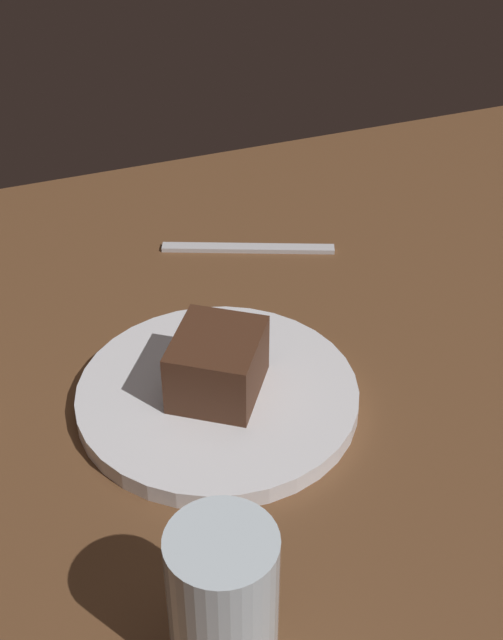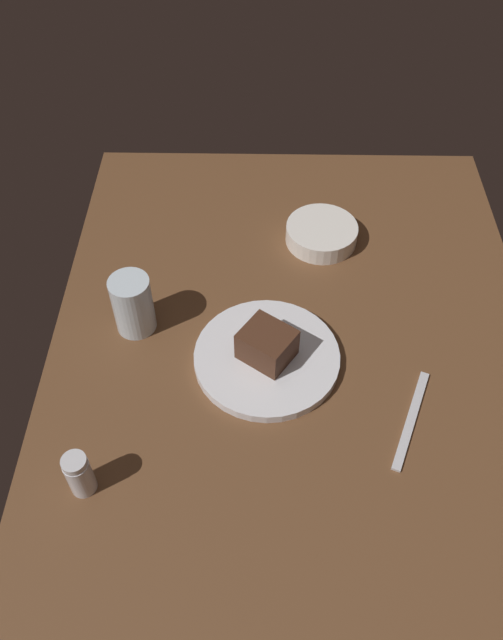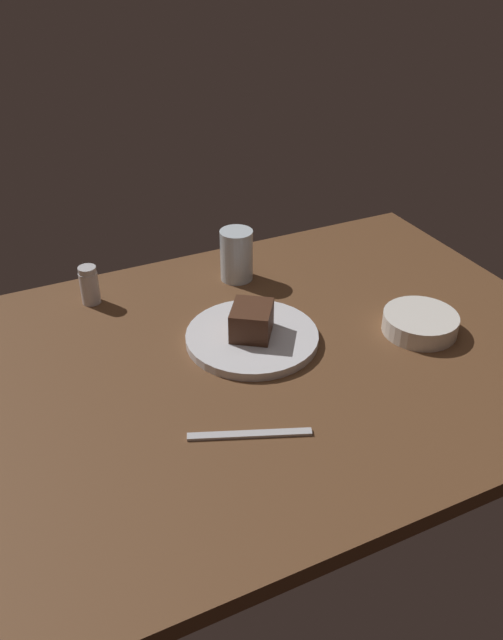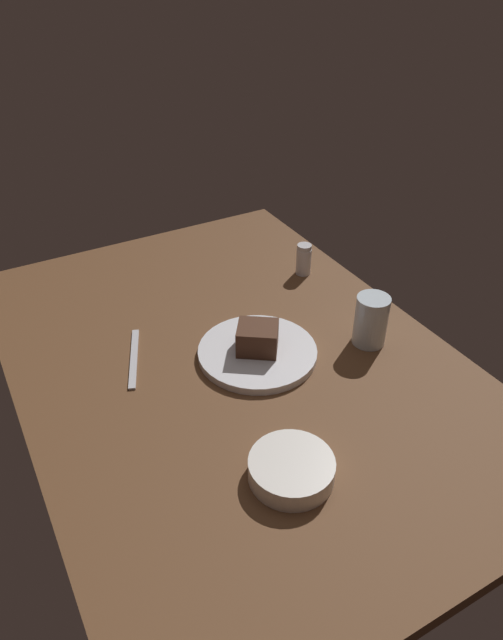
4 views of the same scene
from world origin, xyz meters
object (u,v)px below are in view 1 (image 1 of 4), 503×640
(chocolate_cake_slice, at_px, (217,364))
(butter_knife, at_px, (248,248))
(dessert_plate, at_px, (218,396))
(water_glass, at_px, (223,599))

(chocolate_cake_slice, relative_size, butter_knife, 0.43)
(dessert_plate, xyz_separation_m, butter_knife, (-0.11, -0.23, -0.01))
(dessert_plate, relative_size, butter_knife, 1.29)
(dessert_plate, distance_m, chocolate_cake_slice, 0.04)
(chocolate_cake_slice, height_order, butter_knife, chocolate_cake_slice)
(water_glass, height_order, butter_knife, water_glass)
(chocolate_cake_slice, height_order, water_glass, water_glass)
(water_glass, bearing_deg, chocolate_cake_slice, -107.97)
(water_glass, bearing_deg, butter_knife, -112.25)
(butter_knife, bearing_deg, water_glass, 89.71)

